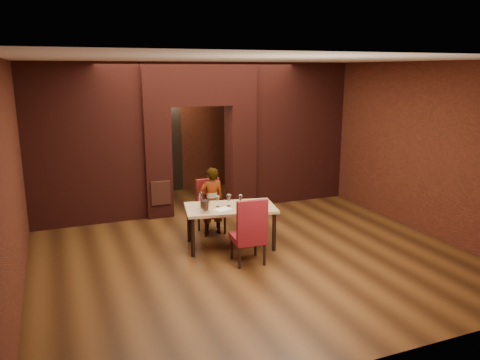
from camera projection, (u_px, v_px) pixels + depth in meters
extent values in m
plane|color=#4A2A12|center=(233.00, 239.00, 8.62)|extent=(8.00, 8.00, 0.00)
cube|color=silver|center=(233.00, 60.00, 7.88)|extent=(7.00, 8.00, 0.04)
cube|color=#602314|center=(176.00, 128.00, 11.85)|extent=(7.00, 0.04, 3.20)
cube|color=#602314|center=(379.00, 219.00, 4.64)|extent=(7.00, 0.04, 3.20)
cube|color=#602314|center=(15.00, 169.00, 6.97)|extent=(0.04, 8.00, 3.20)
cube|color=#602314|center=(393.00, 142.00, 9.53)|extent=(0.04, 8.00, 3.20)
cube|color=maroon|center=(157.00, 162.00, 9.81)|extent=(0.55, 0.55, 2.30)
cube|color=maroon|center=(240.00, 156.00, 10.50)|extent=(0.55, 0.55, 2.30)
cube|color=maroon|center=(198.00, 84.00, 9.78)|extent=(2.45, 0.55, 0.90)
cube|color=maroon|center=(84.00, 145.00, 9.18)|extent=(2.28, 0.35, 3.20)
cube|color=maroon|center=(296.00, 133.00, 10.91)|extent=(2.28, 0.35, 3.20)
cube|color=brown|center=(161.00, 193.00, 9.68)|extent=(0.40, 0.03, 0.50)
cube|color=black|center=(162.00, 151.00, 11.78)|extent=(0.90, 0.08, 2.10)
cube|color=black|center=(162.00, 151.00, 11.74)|extent=(1.02, 0.04, 2.22)
cube|color=tan|center=(230.00, 226.00, 8.20)|extent=(1.68, 1.15, 0.72)
cube|color=maroon|center=(212.00, 207.00, 8.87)|extent=(0.48, 0.48, 1.01)
cube|color=maroon|center=(248.00, 230.00, 7.47)|extent=(0.53, 0.53, 1.09)
imported|color=white|center=(212.00, 201.00, 8.77)|extent=(0.49, 0.33, 1.28)
cube|color=white|center=(223.00, 209.00, 7.96)|extent=(0.32, 0.28, 0.00)
cylinder|color=silver|center=(205.00, 206.00, 7.76)|extent=(0.17, 0.17, 0.21)
cylinder|color=white|center=(201.00, 200.00, 7.99)|extent=(0.07, 0.07, 0.30)
imported|color=#2F7022|center=(245.00, 216.00, 9.29)|extent=(0.50, 0.48, 0.42)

